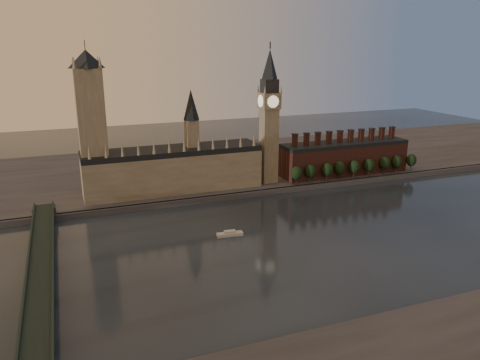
% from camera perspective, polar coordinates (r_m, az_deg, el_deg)
% --- Properties ---
extents(ground, '(900.00, 900.00, 0.00)m').
position_cam_1_polar(ground, '(279.03, 10.90, -7.13)').
color(ground, black).
rests_on(ground, ground).
extents(north_bank, '(900.00, 182.00, 4.00)m').
position_cam_1_polar(north_bank, '(431.26, -1.54, 1.83)').
color(north_bank, '#4E4E53').
rests_on(north_bank, ground).
extents(palace_of_westminster, '(130.00, 30.30, 74.00)m').
position_cam_1_polar(palace_of_westminster, '(350.21, -8.05, 1.58)').
color(palace_of_westminster, gray).
rests_on(palace_of_westminster, north_bank).
extents(victoria_tower, '(24.00, 24.00, 108.00)m').
position_cam_1_polar(victoria_tower, '(335.16, -17.66, 6.87)').
color(victoria_tower, gray).
rests_on(victoria_tower, north_bank).
extents(big_ben, '(15.00, 15.00, 107.00)m').
position_cam_1_polar(big_ben, '(362.13, 3.55, 7.88)').
color(big_ben, gray).
rests_on(big_ben, north_bank).
extents(chimney_block, '(110.00, 25.00, 37.00)m').
position_cam_1_polar(chimney_block, '(403.14, 12.56, 2.73)').
color(chimney_block, '#592B22').
rests_on(chimney_block, north_bank).
extents(embankment_tree_0, '(8.60, 8.60, 14.88)m').
position_cam_1_polar(embankment_tree_0, '(363.99, 6.92, 0.86)').
color(embankment_tree_0, black).
rests_on(embankment_tree_0, north_bank).
extents(embankment_tree_1, '(8.60, 8.60, 14.88)m').
position_cam_1_polar(embankment_tree_1, '(370.23, 8.58, 1.05)').
color(embankment_tree_1, black).
rests_on(embankment_tree_1, north_bank).
extents(embankment_tree_2, '(8.60, 8.60, 14.88)m').
position_cam_1_polar(embankment_tree_2, '(377.30, 10.60, 1.24)').
color(embankment_tree_2, black).
rests_on(embankment_tree_2, north_bank).
extents(embankment_tree_3, '(8.60, 8.60, 14.88)m').
position_cam_1_polar(embankment_tree_3, '(384.97, 12.03, 1.46)').
color(embankment_tree_3, black).
rests_on(embankment_tree_3, north_bank).
extents(embankment_tree_4, '(8.60, 8.60, 14.88)m').
position_cam_1_polar(embankment_tree_4, '(390.72, 13.76, 1.57)').
color(embankment_tree_4, black).
rests_on(embankment_tree_4, north_bank).
extents(embankment_tree_5, '(8.60, 8.60, 14.88)m').
position_cam_1_polar(embankment_tree_5, '(398.93, 15.45, 1.74)').
color(embankment_tree_5, black).
rests_on(embankment_tree_5, north_bank).
extents(embankment_tree_6, '(8.60, 8.60, 14.88)m').
position_cam_1_polar(embankment_tree_6, '(409.94, 17.22, 1.98)').
color(embankment_tree_6, black).
rests_on(embankment_tree_6, north_bank).
extents(embankment_tree_7, '(8.60, 8.60, 14.88)m').
position_cam_1_polar(embankment_tree_7, '(418.03, 18.56, 2.13)').
color(embankment_tree_7, black).
rests_on(embankment_tree_7, north_bank).
extents(embankment_tree_8, '(8.60, 8.60, 14.88)m').
position_cam_1_polar(embankment_tree_8, '(427.54, 20.15, 2.28)').
color(embankment_tree_8, black).
rests_on(embankment_tree_8, north_bank).
extents(westminster_bridge, '(14.00, 200.00, 11.55)m').
position_cam_1_polar(westminster_bridge, '(236.73, -23.12, -10.64)').
color(westminster_bridge, black).
rests_on(westminster_bridge, ground).
extents(river_boat, '(15.95, 6.00, 3.12)m').
position_cam_1_polar(river_boat, '(278.94, -1.25, -6.56)').
color(river_boat, silver).
rests_on(river_boat, ground).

